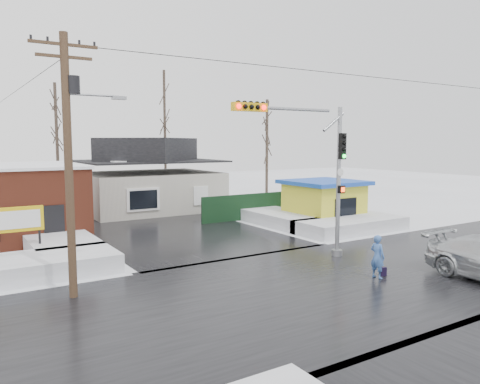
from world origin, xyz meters
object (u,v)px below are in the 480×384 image
kiosk (324,202)px  pedestrian (377,257)px  marquee_sign (17,221)px  traffic_signal (314,161)px  utility_pole (70,150)px

kiosk → pedestrian: (-6.76, -10.55, -0.59)m
kiosk → marquee_sign: bearing=-178.4°
traffic_signal → pedestrian: size_ratio=4.03×
traffic_signal → marquee_sign: 13.42m
kiosk → pedestrian: size_ratio=2.65×
traffic_signal → utility_pole: utility_pole is taller
utility_pole → marquee_sign: (-1.07, 5.99, -3.19)m
traffic_signal → utility_pole: 10.39m
utility_pole → marquee_sign: utility_pole is taller
marquee_sign → kiosk: size_ratio=0.55×
pedestrian → utility_pole: bearing=64.3°
traffic_signal → pedestrian: bearing=-85.1°
utility_pole → marquee_sign: size_ratio=3.53×
marquee_sign → pedestrian: marquee_sign is taller
marquee_sign → kiosk: kiosk is taller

